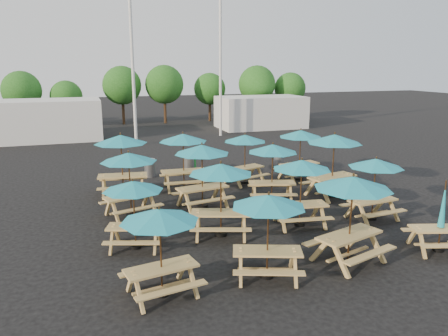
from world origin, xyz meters
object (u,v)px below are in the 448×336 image
object	(u,v)px
picnic_unit_10	(273,152)
picnic_unit_2	(129,161)
picnic_unit_4	(268,206)
picnic_unit_6	(202,153)
waste_bin_3	(279,158)
picnic_unit_9	(302,169)
picnic_unit_13	(376,167)
picnic_unit_1	(133,190)
picnic_unit_14	(334,143)
picnic_unit_11	(245,141)
picnic_unit_15	(301,137)
picnic_unit_5	(221,174)
picnic_unit_12	(441,222)
picnic_unit_0	(160,221)
waste_bin_1	(189,165)
picnic_unit_7	(183,141)
waste_bin_0	(150,168)
picnic_unit_3	(121,143)
waste_bin_2	(191,164)
picnic_unit_8	(353,188)

from	to	relation	value
picnic_unit_10	picnic_unit_2	bearing A→B (deg)	-161.97
picnic_unit_4	picnic_unit_6	world-z (taller)	picnic_unit_6
waste_bin_3	picnic_unit_10	bearing A→B (deg)	-117.88
picnic_unit_9	picnic_unit_13	bearing A→B (deg)	2.45
picnic_unit_2	picnic_unit_13	xyz separation A→B (m)	(7.81, -2.93, -0.12)
picnic_unit_1	picnic_unit_14	world-z (taller)	picnic_unit_14
picnic_unit_6	picnic_unit_14	bearing A→B (deg)	-12.82
picnic_unit_11	waste_bin_3	size ratio (longest dim) A/B	2.78
picnic_unit_1	picnic_unit_15	distance (m)	9.79
picnic_unit_4	picnic_unit_5	size ratio (longest dim) A/B	0.95
picnic_unit_12	picnic_unit_14	distance (m)	5.74
picnic_unit_6	picnic_unit_13	world-z (taller)	picnic_unit_6
picnic_unit_0	picnic_unit_13	world-z (taller)	picnic_unit_13
picnic_unit_0	picnic_unit_5	distance (m)	3.85
picnic_unit_1	picnic_unit_10	xyz separation A→B (m)	(5.61, 2.89, 0.20)
picnic_unit_1	picnic_unit_2	xyz separation A→B (m)	(0.20, 2.82, 0.23)
picnic_unit_2	waste_bin_1	size ratio (longest dim) A/B	2.83
picnic_unit_1	picnic_unit_2	distance (m)	2.83
picnic_unit_7	waste_bin_0	world-z (taller)	picnic_unit_7
picnic_unit_15	waste_bin_3	size ratio (longest dim) A/B	2.73
picnic_unit_2	picnic_unit_14	distance (m)	7.95
picnic_unit_0	picnic_unit_4	distance (m)	2.65
picnic_unit_6	waste_bin_3	bearing A→B (deg)	33.57
picnic_unit_3	picnic_unit_9	world-z (taller)	picnic_unit_3
picnic_unit_1	picnic_unit_3	bearing A→B (deg)	106.03
picnic_unit_4	waste_bin_0	distance (m)	11.15
picnic_unit_13	picnic_unit_15	distance (m)	5.55
picnic_unit_2	picnic_unit_5	distance (m)	3.64
picnic_unit_1	picnic_unit_14	distance (m)	8.58
picnic_unit_1	waste_bin_2	xyz separation A→B (m)	(3.71, 8.32, -1.32)
picnic_unit_5	picnic_unit_13	xyz separation A→B (m)	(5.37, -0.23, -0.14)
picnic_unit_4	waste_bin_2	size ratio (longest dim) A/B	2.75
picnic_unit_0	picnic_unit_1	world-z (taller)	picnic_unit_0
picnic_unit_3	picnic_unit_7	bearing A→B (deg)	9.21
picnic_unit_1	picnic_unit_11	bearing A→B (deg)	63.58
picnic_unit_9	waste_bin_0	size ratio (longest dim) A/B	2.63
picnic_unit_14	picnic_unit_6	bearing A→B (deg)	164.04
picnic_unit_12	waste_bin_1	size ratio (longest dim) A/B	2.45
picnic_unit_13	waste_bin_0	bearing A→B (deg)	120.55
picnic_unit_5	picnic_unit_8	size ratio (longest dim) A/B	0.97
picnic_unit_15	waste_bin_2	distance (m)	5.51
picnic_unit_6	picnic_unit_14	world-z (taller)	picnic_unit_14
picnic_unit_5	picnic_unit_9	size ratio (longest dim) A/B	1.11
picnic_unit_6	picnic_unit_15	world-z (taller)	picnic_unit_6
picnic_unit_3	picnic_unit_14	size ratio (longest dim) A/B	0.96
picnic_unit_3	waste_bin_3	distance (m)	8.89
picnic_unit_7	waste_bin_2	world-z (taller)	picnic_unit_7
picnic_unit_10	waste_bin_3	bearing A→B (deg)	79.39
picnic_unit_11	waste_bin_3	distance (m)	4.22
picnic_unit_2	picnic_unit_8	xyz separation A→B (m)	(5.12, -5.55, 0.10)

